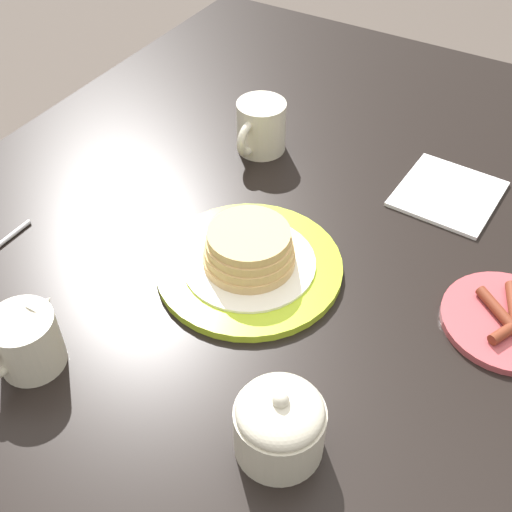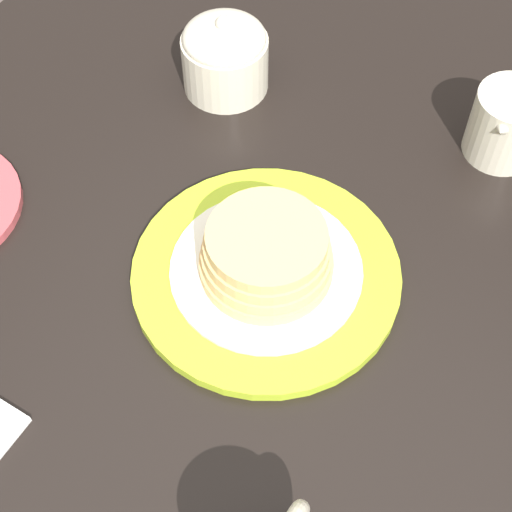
{
  "view_description": "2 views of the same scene",
  "coord_description": "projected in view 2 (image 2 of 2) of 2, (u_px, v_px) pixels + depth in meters",
  "views": [
    {
      "loc": [
        0.51,
        0.34,
        1.38
      ],
      "look_at": [
        -0.02,
        0.03,
        0.79
      ],
      "focal_mm": 45.0,
      "sensor_mm": 36.0,
      "label": 1
    },
    {
      "loc": [
        -0.38,
        -0.16,
        1.38
      ],
      "look_at": [
        -0.02,
        0.03,
        0.79
      ],
      "focal_mm": 55.0,
      "sensor_mm": 36.0,
      "label": 2
    }
  ],
  "objects": [
    {
      "name": "dining_table",
      "position": [
        290.0,
        328.0,
        0.83
      ],
      "size": [
        1.57,
        1.01,
        0.76
      ],
      "color": "black",
      "rests_on": "ground_plane"
    },
    {
      "name": "creamer_pitcher",
      "position": [
        507.0,
        123.0,
        0.8
      ],
      "size": [
        0.11,
        0.08,
        0.09
      ],
      "color": "beige",
      "rests_on": "dining_table"
    },
    {
      "name": "pancake_plate",
      "position": [
        266.0,
        264.0,
        0.72
      ],
      "size": [
        0.25,
        0.25,
        0.07
      ],
      "color": "#AAC628",
      "rests_on": "dining_table"
    },
    {
      "name": "sugar_bowl",
      "position": [
        225.0,
        55.0,
        0.85
      ],
      "size": [
        0.1,
        0.1,
        0.09
      ],
      "color": "beige",
      "rests_on": "dining_table"
    }
  ]
}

